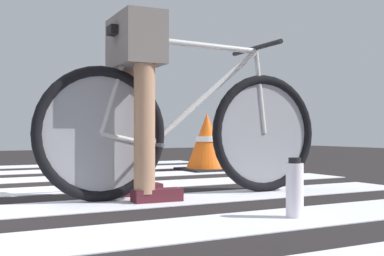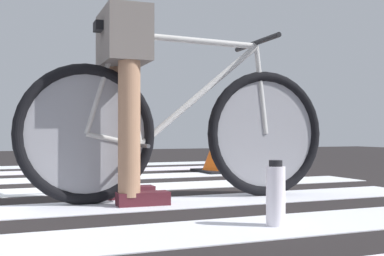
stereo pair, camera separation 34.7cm
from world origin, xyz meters
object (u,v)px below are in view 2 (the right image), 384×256
cyclist_1_of_2 (124,78)px  traffic_cone (224,144)px  bicycle_1_of_2 (181,129)px  water_bottle (276,195)px

cyclist_1_of_2 → traffic_cone: cyclist_1_of_2 is taller
cyclist_1_of_2 → traffic_cone: bearing=52.3°
bicycle_1_of_2 → cyclist_1_of_2: cyclist_1_of_2 is taller
bicycle_1_of_2 → water_bottle: size_ratio=6.73×
bicycle_1_of_2 → traffic_cone: bearing=59.6°
water_bottle → traffic_cone: 2.67m
water_bottle → traffic_cone: traffic_cone is taller
traffic_cone → bicycle_1_of_2: bearing=-122.9°
water_bottle → traffic_cone: (0.99, 2.48, 0.14)m
bicycle_1_of_2 → traffic_cone: 1.94m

